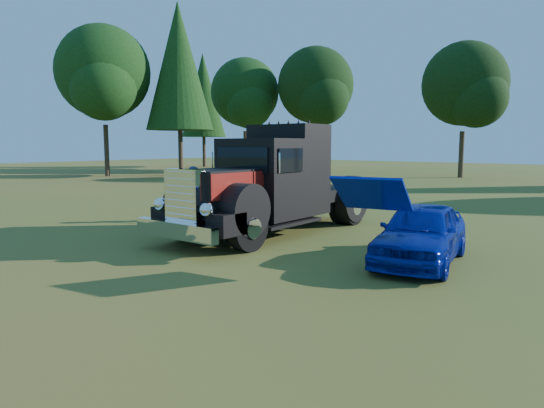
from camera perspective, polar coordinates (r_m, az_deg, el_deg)
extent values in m
plane|color=#31591A|center=(10.88, -6.56, -6.01)|extent=(120.00, 120.00, 0.00)
cylinder|color=#2D2116|center=(39.82, -18.88, 5.97)|extent=(0.36, 0.36, 3.96)
sphere|color=black|center=(40.19, -19.23, 14.46)|extent=(7.04, 7.04, 7.04)
sphere|color=black|center=(38.46, -19.21, 12.83)|extent=(4.84, 4.84, 4.84)
cylinder|color=#2D2116|center=(38.73, 21.37, 5.45)|extent=(0.36, 0.36, 3.42)
sphere|color=black|center=(38.97, 21.71, 13.00)|extent=(6.08, 6.08, 6.08)
sphere|color=black|center=(37.80, 22.97, 11.41)|extent=(4.18, 4.18, 4.18)
cylinder|color=#2D2116|center=(39.00, -10.71, 6.74)|extent=(0.36, 0.36, 4.68)
cone|color=black|center=(39.46, -10.92, 15.64)|extent=(5.20, 5.20, 9.75)
cylinder|color=#2D2116|center=(46.17, 5.05, 6.41)|extent=(0.36, 0.36, 3.96)
sphere|color=black|center=(46.49, 5.13, 13.75)|extent=(7.04, 7.04, 7.04)
sphere|color=black|center=(44.90, 5.92, 12.28)|extent=(4.84, 4.84, 4.84)
cylinder|color=#2D2116|center=(54.47, -7.99, 6.64)|extent=(0.36, 0.36, 4.32)
cone|color=black|center=(54.73, -8.10, 12.56)|extent=(4.80, 4.80, 9.00)
cylinder|color=#2D2116|center=(48.87, -3.16, 6.35)|extent=(0.36, 0.36, 3.78)
sphere|color=black|center=(49.13, -3.21, 12.98)|extent=(6.72, 6.72, 6.72)
sphere|color=black|center=(47.56, -2.73, 11.65)|extent=(4.62, 4.62, 4.62)
cylinder|color=black|center=(12.59, -10.05, -1.75)|extent=(0.32, 1.10, 1.10)
cylinder|color=black|center=(11.11, -2.86, -2.80)|extent=(0.32, 1.10, 1.10)
cylinder|color=black|center=(16.13, 2.84, 0.26)|extent=(0.32, 1.10, 1.10)
cylinder|color=black|center=(15.01, 9.36, -0.33)|extent=(0.32, 1.10, 1.10)
cylinder|color=black|center=(15.94, 3.81, 0.18)|extent=(0.32, 1.10, 1.10)
cylinder|color=black|center=(15.17, 8.27, -0.23)|extent=(0.32, 1.10, 1.10)
cube|color=black|center=(13.75, 1.03, -0.61)|extent=(1.60, 6.40, 0.28)
cube|color=white|center=(11.00, -11.31, -3.04)|extent=(2.50, 0.22, 0.36)
cube|color=white|center=(11.09, -10.21, 0.73)|extent=(1.05, 0.30, 1.30)
cube|color=black|center=(11.80, -6.38, 1.41)|extent=(1.35, 1.80, 1.10)
cube|color=maroon|center=(12.28, -8.68, 2.53)|extent=(0.02, 1.80, 0.60)
cube|color=maroon|center=(11.31, -3.92, 2.21)|extent=(0.02, 1.80, 0.60)
cylinder|color=black|center=(12.46, -9.78, 0.03)|extent=(0.55, 1.24, 1.24)
cylinder|color=black|center=(11.12, -3.26, -0.72)|extent=(0.55, 1.24, 1.24)
sphere|color=white|center=(11.67, -12.98, -0.03)|extent=(0.32, 0.32, 0.32)
sphere|color=white|center=(10.50, -7.67, -0.68)|extent=(0.32, 0.32, 0.32)
cube|color=black|center=(12.92, -1.53, 3.04)|extent=(2.05, 1.30, 2.10)
cube|color=black|center=(12.39, -3.54, 5.18)|extent=(1.70, 0.05, 0.65)
cube|color=black|center=(13.92, 1.93, 4.15)|extent=(2.05, 1.30, 2.50)
cube|color=black|center=(15.33, 5.60, 1.39)|extent=(2.00, 2.00, 0.35)
cube|color=black|center=(14.41, -4.82, 3.03)|extent=(1.10, 0.19, 1.50)
cube|color=maroon|center=(14.46, -4.70, 2.45)|extent=(0.85, 0.12, 0.75)
imported|color=#081EB0|center=(10.51, 17.13, -3.26)|extent=(2.09, 3.87, 1.25)
cube|color=#081EB0|center=(8.98, 11.68, 1.16)|extent=(1.44, 1.14, 0.67)
imported|color=#1F3049|center=(13.78, -8.99, 0.58)|extent=(0.64, 0.78, 1.84)
imported|color=#202E4B|center=(15.68, -8.29, 1.02)|extent=(1.01, 1.01, 1.65)
imported|color=#0A3E40|center=(34.70, 3.86, 3.92)|extent=(3.57, 3.08, 1.16)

